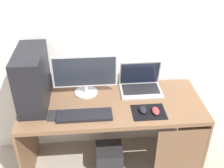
{
  "coord_description": "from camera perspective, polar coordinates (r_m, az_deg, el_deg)",
  "views": [
    {
      "loc": [
        -0.15,
        -1.8,
        2.04
      ],
      "look_at": [
        0.0,
        0.0,
        0.9
      ],
      "focal_mm": 43.92,
      "sensor_mm": 36.0,
      "label": 1
    }
  ],
  "objects": [
    {
      "name": "ground_plane",
      "position": [
        2.73,
        0.0,
        -16.23
      ],
      "size": [
        8.0,
        8.0,
        0.0
      ],
      "primitive_type": "plane",
      "color": "#9E9384"
    },
    {
      "name": "wall_back",
      "position": [
        2.28,
        -0.71,
        13.33
      ],
      "size": [
        4.0,
        0.05,
        2.6
      ],
      "color": "silver",
      "rests_on": "ground_plane"
    },
    {
      "name": "desk",
      "position": [
        2.32,
        0.48,
        -6.85
      ],
      "size": [
        1.48,
        0.62,
        0.72
      ],
      "color": "brown",
      "rests_on": "ground_plane"
    },
    {
      "name": "pc_tower",
      "position": [
        2.2,
        -16.21,
        1.04
      ],
      "size": [
        0.21,
        0.46,
        0.46
      ],
      "primitive_type": "cube",
      "color": "black",
      "rests_on": "desk"
    },
    {
      "name": "monitor",
      "position": [
        2.26,
        -5.65,
        1.95
      ],
      "size": [
        0.54,
        0.2,
        0.36
      ],
      "color": "#B7BCC6",
      "rests_on": "desk"
    },
    {
      "name": "laptop",
      "position": [
        2.39,
        5.96,
        -0.08
      ],
      "size": [
        0.36,
        0.25,
        0.25
      ],
      "color": "#9EA3A8",
      "rests_on": "desk"
    },
    {
      "name": "keyboard",
      "position": [
        2.1,
        -5.73,
        -6.5
      ],
      "size": [
        0.42,
        0.14,
        0.02
      ],
      "primitive_type": "cube",
      "color": "black",
      "rests_on": "desk"
    },
    {
      "name": "mousepad",
      "position": [
        2.15,
        7.63,
        -5.8
      ],
      "size": [
        0.26,
        0.2,
        0.0
      ],
      "primitive_type": "cube",
      "color": "black",
      "rests_on": "desk"
    },
    {
      "name": "mouse_left",
      "position": [
        2.14,
        6.43,
        -5.31
      ],
      "size": [
        0.06,
        0.1,
        0.03
      ],
      "primitive_type": "ellipsoid",
      "color": "black",
      "rests_on": "mousepad"
    },
    {
      "name": "mouse_right",
      "position": [
        2.14,
        9.06,
        -5.55
      ],
      "size": [
        0.06,
        0.1,
        0.03
      ],
      "primitive_type": "ellipsoid",
      "color": "#B23333",
      "rests_on": "mousepad"
    },
    {
      "name": "cell_phone",
      "position": [
        2.15,
        -12.24,
        -6.43
      ],
      "size": [
        0.07,
        0.13,
        0.01
      ],
      "primitive_type": "cube",
      "color": "#232326",
      "rests_on": "desk"
    },
    {
      "name": "subwoofer",
      "position": [
        2.61,
        -0.59,
        -15.1
      ],
      "size": [
        0.24,
        0.24,
        0.24
      ],
      "primitive_type": "cube",
      "color": "#232326",
      "rests_on": "ground_plane"
    }
  ]
}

